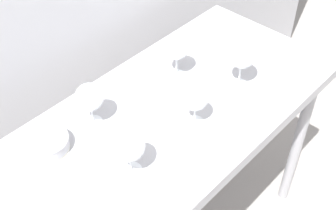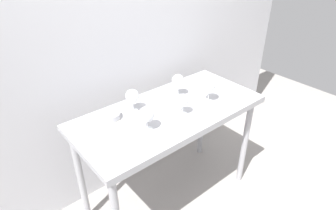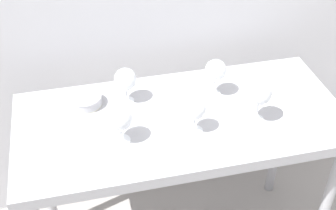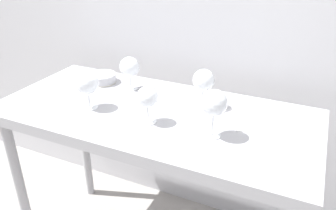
{
  "view_description": "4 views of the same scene",
  "coord_description": "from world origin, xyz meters",
  "px_view_note": "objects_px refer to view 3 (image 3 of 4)",
  "views": [
    {
      "loc": [
        -0.86,
        -0.8,
        2.03
      ],
      "look_at": [
        -0.02,
        -0.03,
        0.97
      ],
      "focal_mm": 49.07,
      "sensor_mm": 36.0,
      "label": 1
    },
    {
      "loc": [
        -1.13,
        -1.34,
        1.98
      ],
      "look_at": [
        -0.03,
        -0.03,
        0.96
      ],
      "focal_mm": 30.62,
      "sensor_mm": 36.0,
      "label": 2
    },
    {
      "loc": [
        -0.4,
        -1.45,
        2.12
      ],
      "look_at": [
        -0.06,
        -0.01,
        0.97
      ],
      "focal_mm": 48.78,
      "sensor_mm": 36.0,
      "label": 3
    },
    {
      "loc": [
        0.6,
        -1.16,
        1.57
      ],
      "look_at": [
        0.07,
        -0.01,
        0.94
      ],
      "focal_mm": 35.91,
      "sensor_mm": 36.0,
      "label": 4
    }
  ],
  "objects_px": {
    "wine_glass_near_center": "(195,110)",
    "wine_glass_near_left": "(120,118)",
    "wine_glass_near_right": "(260,94)",
    "wine_glass_far_right": "(216,71)",
    "tasting_bowl": "(86,100)",
    "tasting_sheet_upper": "(263,86)",
    "wine_glass_far_left": "(125,80)"
  },
  "relations": [
    {
      "from": "wine_glass_near_left",
      "to": "wine_glass_far_right",
      "type": "xyz_separation_m",
      "value": [
        0.45,
        0.21,
        0.01
      ]
    },
    {
      "from": "tasting_sheet_upper",
      "to": "wine_glass_near_right",
      "type": "bearing_deg",
      "value": -138.91
    },
    {
      "from": "tasting_sheet_upper",
      "to": "wine_glass_near_left",
      "type": "bearing_deg",
      "value": 178.23
    },
    {
      "from": "wine_glass_near_center",
      "to": "wine_glass_far_right",
      "type": "relative_size",
      "value": 0.89
    },
    {
      "from": "wine_glass_far_left",
      "to": "tasting_bowl",
      "type": "distance_m",
      "value": 0.2
    },
    {
      "from": "wine_glass_near_left",
      "to": "wine_glass_near_right",
      "type": "bearing_deg",
      "value": -0.02
    },
    {
      "from": "wine_glass_near_center",
      "to": "tasting_sheet_upper",
      "type": "bearing_deg",
      "value": 30.23
    },
    {
      "from": "wine_glass_near_right",
      "to": "wine_glass_near_center",
      "type": "height_order",
      "value": "wine_glass_near_right"
    },
    {
      "from": "tasting_sheet_upper",
      "to": "tasting_bowl",
      "type": "distance_m",
      "value": 0.81
    },
    {
      "from": "wine_glass_near_right",
      "to": "wine_glass_near_left",
      "type": "relative_size",
      "value": 1.13
    },
    {
      "from": "tasting_bowl",
      "to": "wine_glass_near_center",
      "type": "bearing_deg",
      "value": -33.85
    },
    {
      "from": "wine_glass_near_center",
      "to": "wine_glass_near_left",
      "type": "distance_m",
      "value": 0.3
    },
    {
      "from": "wine_glass_near_left",
      "to": "tasting_bowl",
      "type": "bearing_deg",
      "value": 113.26
    },
    {
      "from": "wine_glass_near_right",
      "to": "tasting_bowl",
      "type": "xyz_separation_m",
      "value": [
        -0.68,
        0.27,
        -0.11
      ]
    },
    {
      "from": "wine_glass_near_center",
      "to": "wine_glass_far_right",
      "type": "xyz_separation_m",
      "value": [
        0.16,
        0.22,
        0.02
      ]
    },
    {
      "from": "wine_glass_near_center",
      "to": "wine_glass_near_left",
      "type": "relative_size",
      "value": 0.94
    },
    {
      "from": "wine_glass_near_left",
      "to": "wine_glass_far_right",
      "type": "relative_size",
      "value": 0.95
    },
    {
      "from": "wine_glass_far_left",
      "to": "tasting_bowl",
      "type": "height_order",
      "value": "wine_glass_far_left"
    },
    {
      "from": "wine_glass_near_left",
      "to": "tasting_sheet_upper",
      "type": "bearing_deg",
      "value": 17.76
    },
    {
      "from": "wine_glass_far_right",
      "to": "tasting_bowl",
      "type": "bearing_deg",
      "value": 174.53
    },
    {
      "from": "wine_glass_near_left",
      "to": "tasting_sheet_upper",
      "type": "xyz_separation_m",
      "value": [
        0.69,
        0.22,
        -0.11
      ]
    },
    {
      "from": "wine_glass_far_right",
      "to": "wine_glass_near_right",
      "type": "bearing_deg",
      "value": -61.83
    },
    {
      "from": "tasting_bowl",
      "to": "wine_glass_near_left",
      "type": "bearing_deg",
      "value": -66.74
    },
    {
      "from": "wine_glass_far_right",
      "to": "tasting_bowl",
      "type": "xyz_separation_m",
      "value": [
        -0.57,
        0.05,
        -0.1
      ]
    },
    {
      "from": "wine_glass_near_left",
      "to": "tasting_bowl",
      "type": "relative_size",
      "value": 1.17
    },
    {
      "from": "wine_glass_far_left",
      "to": "wine_glass_near_left",
      "type": "relative_size",
      "value": 0.99
    },
    {
      "from": "wine_glass_near_right",
      "to": "wine_glass_far_left",
      "type": "bearing_deg",
      "value": 153.47
    },
    {
      "from": "wine_glass_near_right",
      "to": "tasting_sheet_upper",
      "type": "distance_m",
      "value": 0.29
    },
    {
      "from": "wine_glass_near_left",
      "to": "tasting_bowl",
      "type": "xyz_separation_m",
      "value": [
        -0.12,
        0.27,
        -0.09
      ]
    },
    {
      "from": "tasting_sheet_upper",
      "to": "tasting_bowl",
      "type": "bearing_deg",
      "value": 157.18
    },
    {
      "from": "wine_glass_far_left",
      "to": "tasting_sheet_upper",
      "type": "bearing_deg",
      "value": -2.77
    },
    {
      "from": "wine_glass_far_left",
      "to": "wine_glass_near_left",
      "type": "bearing_deg",
      "value": -103.73
    }
  ]
}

